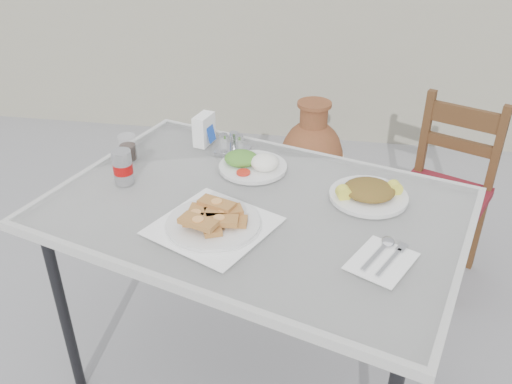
% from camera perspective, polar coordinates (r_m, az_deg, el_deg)
% --- Properties ---
extents(cafe_table, '(1.56, 1.28, 0.82)m').
position_cam_1_polar(cafe_table, '(1.83, -0.14, -2.68)').
color(cafe_table, black).
rests_on(cafe_table, ground).
extents(pide_plate, '(0.44, 0.44, 0.07)m').
position_cam_1_polar(pide_plate, '(1.67, -4.54, -2.75)').
color(pide_plate, white).
rests_on(pide_plate, cafe_table).
extents(salad_rice_plate, '(0.25, 0.25, 0.06)m').
position_cam_1_polar(salad_rice_plate, '(1.99, -0.41, 3.08)').
color(salad_rice_plate, silver).
rests_on(salad_rice_plate, cafe_table).
extents(salad_chopped_plate, '(0.26, 0.26, 0.06)m').
position_cam_1_polar(salad_chopped_plate, '(1.85, 11.80, -0.03)').
color(salad_chopped_plate, silver).
rests_on(salad_chopped_plate, cafe_table).
extents(soda_can, '(0.07, 0.07, 0.12)m').
position_cam_1_polar(soda_can, '(1.94, -13.84, 2.58)').
color(soda_can, silver).
rests_on(soda_can, cafe_table).
extents(cola_glass, '(0.07, 0.07, 0.10)m').
position_cam_1_polar(cola_glass, '(2.11, -13.35, 4.45)').
color(cola_glass, white).
rests_on(cola_glass, cafe_table).
extents(napkin_holder, '(0.08, 0.11, 0.12)m').
position_cam_1_polar(napkin_holder, '(2.17, -5.48, 6.57)').
color(napkin_holder, white).
rests_on(napkin_holder, cafe_table).
extents(condiment_caddy, '(0.13, 0.11, 0.09)m').
position_cam_1_polar(condiment_caddy, '(2.10, -2.46, 4.85)').
color(condiment_caddy, silver).
rests_on(condiment_caddy, cafe_table).
extents(cutlery_napkin, '(0.22, 0.24, 0.01)m').
position_cam_1_polar(cutlery_napkin, '(1.59, 13.25, -6.72)').
color(cutlery_napkin, white).
rests_on(cutlery_napkin, cafe_table).
extents(chair, '(0.52, 0.52, 0.89)m').
position_cam_1_polar(chair, '(2.71, 19.12, 0.04)').
color(chair, '#3B1F10').
rests_on(chair, ground).
extents(terracotta_urn, '(0.38, 0.38, 0.65)m').
position_cam_1_polar(terracotta_urn, '(3.22, 5.85, 3.56)').
color(terracotta_urn, brown).
rests_on(terracotta_urn, ground).
extents(back_wall, '(6.00, 0.25, 1.20)m').
position_cam_1_polar(back_wall, '(4.10, 5.78, 14.09)').
color(back_wall, gray).
rests_on(back_wall, ground).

